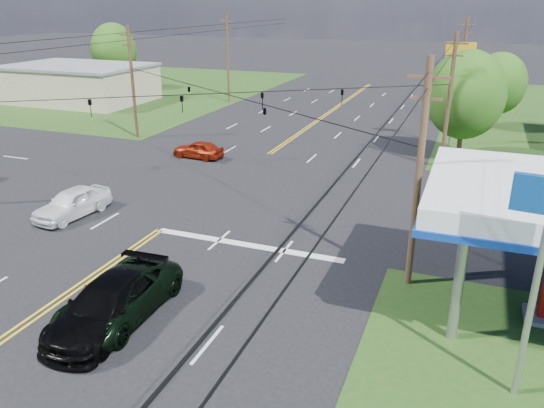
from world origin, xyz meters
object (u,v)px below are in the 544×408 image
at_px(pole_se, 419,174).
at_px(pickup_dkgreen, 118,297).
at_px(pole_ne, 449,100).
at_px(tree_right_a, 466,95).
at_px(pole_left_far, 228,58).
at_px(pole_right_far, 462,67).
at_px(retail_nw, 79,84).
at_px(pole_nw, 132,81).
at_px(tree_right_b, 499,84).
at_px(suv_black, 107,305).
at_px(pickup_white, 72,203).
at_px(tree_far_l, 114,50).

bearing_deg(pole_se, pickup_dkgreen, -146.69).
distance_m(pole_ne, tree_right_a, 3.16).
height_order(pole_left_far, pole_right_far, same).
relative_size(retail_nw, tree_right_a, 1.96).
bearing_deg(pickup_dkgreen, retail_nw, 130.18).
relative_size(pole_left_far, pole_right_far, 1.00).
relative_size(pole_nw, pole_ne, 1.00).
bearing_deg(pole_se, retail_nw, 144.21).
bearing_deg(pole_nw, pole_left_far, 90.00).
bearing_deg(tree_right_b, pole_se, -96.05).
distance_m(pole_se, suv_black, 12.98).
bearing_deg(pole_left_far, retail_nw, -160.56).
xyz_separation_m(tree_right_a, suv_black, (-11.00, -28.21, -4.02)).
bearing_deg(pole_right_far, pickup_white, -117.34).
bearing_deg(pickup_dkgreen, pole_ne, 66.74).
distance_m(pole_se, tree_far_l, 60.88).
distance_m(pole_nw, pole_ne, 26.00).
xyz_separation_m(pole_right_far, pickup_white, (-18.61, -36.00, -4.37)).
xyz_separation_m(tree_far_l, suv_black, (35.00, -48.21, -4.34)).
bearing_deg(suv_black, pole_right_far, 74.51).
xyz_separation_m(pole_nw, pickup_white, (7.39, -17.00, -4.12)).
relative_size(tree_right_a, pickup_dkgreen, 1.39).
bearing_deg(pole_ne, pole_se, -90.00).
distance_m(pole_right_far, pickup_dkgreen, 44.91).
relative_size(pole_right_far, tree_right_b, 1.41).
distance_m(pole_se, pickup_dkgreen, 12.65).
xyz_separation_m(pole_left_far, pickup_dkgreen, (16.00, -43.57, -4.35)).
bearing_deg(pole_ne, tree_far_l, 152.93).
bearing_deg(pickup_white, pole_nw, 120.62).
distance_m(retail_nw, tree_far_l, 10.69).
distance_m(pole_se, pole_right_far, 37.00).
distance_m(tree_right_a, tree_far_l, 50.16).
bearing_deg(tree_far_l, pole_nw, -50.44).
bearing_deg(tree_far_l, pole_right_far, -5.08).
bearing_deg(pole_ne, tree_right_a, 71.57).
relative_size(pole_se, pole_left_far, 0.95).
xyz_separation_m(pole_ne, suv_black, (-10.00, -25.21, -4.06)).
relative_size(pickup_dkgreen, pickup_white, 1.25).
relative_size(pole_nw, pickup_dkgreen, 1.61).
height_order(pole_right_far, pickup_white, pole_right_far).
height_order(tree_right_a, pickup_dkgreen, tree_right_a).
distance_m(pole_se, tree_right_b, 33.19).
distance_m(pole_left_far, pole_right_far, 26.00).
bearing_deg(pole_right_far, pole_left_far, 180.00).
distance_m(pole_right_far, tree_right_a, 16.03).
height_order(tree_right_a, tree_right_b, tree_right_a).
bearing_deg(pole_ne, retail_nw, 163.18).
relative_size(pole_ne, tree_right_b, 1.34).
bearing_deg(pole_se, pole_left_far, 125.10).
relative_size(pole_right_far, tree_far_l, 1.15).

